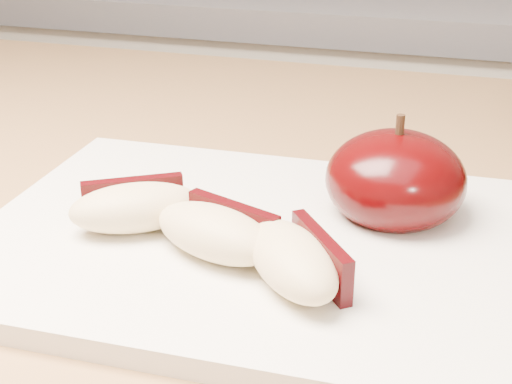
% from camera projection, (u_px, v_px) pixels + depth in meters
% --- Properties ---
extents(back_cabinet, '(2.40, 0.62, 0.94)m').
position_uv_depth(back_cabinet, '(349.00, 245.00, 1.29)').
color(back_cabinet, silver).
rests_on(back_cabinet, ground).
extents(cutting_board, '(0.32, 0.24, 0.01)m').
position_uv_depth(cutting_board, '(256.00, 242.00, 0.40)').
color(cutting_board, silver).
rests_on(cutting_board, island_counter).
extents(apple_half, '(0.10, 0.10, 0.07)m').
position_uv_depth(apple_half, '(395.00, 180.00, 0.41)').
color(apple_half, black).
rests_on(apple_half, cutting_board).
extents(apple_wedge_a, '(0.08, 0.07, 0.03)m').
position_uv_depth(apple_wedge_a, '(135.00, 206.00, 0.40)').
color(apple_wedge_a, '#D9BE8A').
rests_on(apple_wedge_a, cutting_board).
extents(apple_wedge_b, '(0.08, 0.06, 0.03)m').
position_uv_depth(apple_wedge_b, '(217.00, 232.00, 0.37)').
color(apple_wedge_b, '#D9BE8A').
rests_on(apple_wedge_b, cutting_board).
extents(apple_wedge_c, '(0.07, 0.08, 0.03)m').
position_uv_depth(apple_wedge_c, '(295.00, 259.00, 0.34)').
color(apple_wedge_c, '#D9BE8A').
rests_on(apple_wedge_c, cutting_board).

